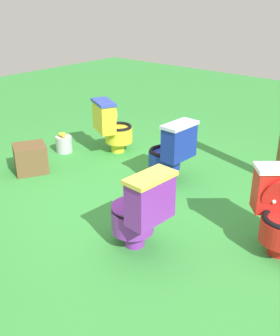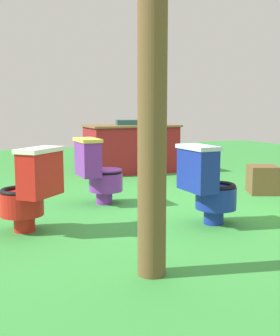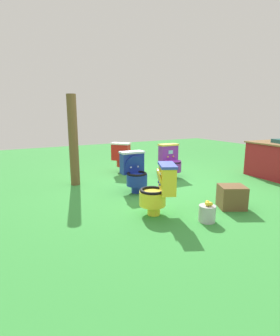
{
  "view_description": "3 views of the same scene",
  "coord_description": "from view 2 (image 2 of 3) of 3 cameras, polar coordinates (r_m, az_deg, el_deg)",
  "views": [
    {
      "loc": [
        -2.31,
        2.63,
        2.05
      ],
      "look_at": [
        0.16,
        -0.26,
        0.34
      ],
      "focal_mm": 42.84,
      "sensor_mm": 36.0,
      "label": 1
    },
    {
      "loc": [
        -2.08,
        -3.9,
        1.06
      ],
      "look_at": [
        -0.25,
        -0.2,
        0.47
      ],
      "focal_mm": 45.95,
      "sensor_mm": 36.0,
      "label": 2
    },
    {
      "loc": [
        4.18,
        -2.94,
        1.41
      ],
      "look_at": [
        0.19,
        -0.7,
        0.44
      ],
      "focal_mm": 27.97,
      "sensor_mm": 36.0,
      "label": 3
    }
  ],
  "objects": [
    {
      "name": "ground",
      "position": [
        4.55,
        1.67,
        -5.35
      ],
      "size": [
        14.0,
        14.0,
        0.0
      ],
      "primitive_type": "plane",
      "color": "green"
    },
    {
      "name": "toilet_blue",
      "position": [
        3.89,
        8.95,
        -2.12
      ],
      "size": [
        0.51,
        0.44,
        0.73
      ],
      "rotation": [
        0.0,
        0.0,
        4.68
      ],
      "color": "#192D9E",
      "rests_on": "ground"
    },
    {
      "name": "toilet_purple",
      "position": [
        4.69,
        -5.63,
        -0.37
      ],
      "size": [
        0.51,
        0.45,
        0.73
      ],
      "rotation": [
        0.0,
        0.0,
        4.65
      ],
      "color": "purple",
      "rests_on": "ground"
    },
    {
      "name": "toilet_red",
      "position": [
        3.73,
        -14.35,
        -2.72
      ],
      "size": [
        0.63,
        0.63,
        0.73
      ],
      "rotation": [
        0.0,
        0.0,
        0.72
      ],
      "color": "red",
      "rests_on": "ground"
    },
    {
      "name": "vendor_table",
      "position": [
        7.04,
        -1.22,
        2.68
      ],
      "size": [
        1.52,
        0.97,
        0.85
      ],
      "rotation": [
        0.0,
        0.0,
        -0.08
      ],
      "color": "maroon",
      "rests_on": "ground"
    },
    {
      "name": "wooden_post",
      "position": [
        2.63,
        1.62,
        4.13
      ],
      "size": [
        0.18,
        0.18,
        1.75
      ],
      "primitive_type": "cylinder",
      "color": "brown",
      "rests_on": "ground"
    },
    {
      "name": "small_crate",
      "position": [
        5.5,
        15.96,
        -1.48
      ],
      "size": [
        0.47,
        0.49,
        0.34
      ],
      "primitive_type": "cube",
      "rotation": [
        0.0,
        0.0,
        1.08
      ],
      "color": "brown",
      "rests_on": "ground"
    }
  ]
}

